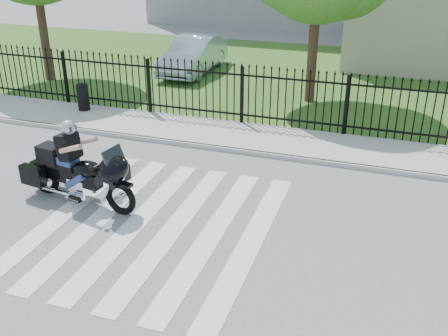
% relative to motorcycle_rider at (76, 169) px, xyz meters
% --- Properties ---
extents(ground, '(120.00, 120.00, 0.00)m').
position_rel_motorcycle_rider_xyz_m(ground, '(2.00, -0.39, -0.78)').
color(ground, slate).
rests_on(ground, ground).
extents(crosswalk, '(5.00, 5.50, 0.01)m').
position_rel_motorcycle_rider_xyz_m(crosswalk, '(2.00, -0.39, -0.77)').
color(crosswalk, silver).
rests_on(crosswalk, ground).
extents(sidewalk, '(40.00, 2.00, 0.12)m').
position_rel_motorcycle_rider_xyz_m(sidewalk, '(2.00, 4.61, -0.72)').
color(sidewalk, '#ADAAA3').
rests_on(sidewalk, ground).
extents(curb, '(40.00, 0.12, 0.12)m').
position_rel_motorcycle_rider_xyz_m(curb, '(2.00, 3.61, -0.72)').
color(curb, '#ADAAA3').
rests_on(curb, ground).
extents(grass_strip, '(40.00, 12.00, 0.02)m').
position_rel_motorcycle_rider_xyz_m(grass_strip, '(2.00, 11.61, -0.77)').
color(grass_strip, '#355D20').
rests_on(grass_strip, ground).
extents(iron_fence, '(26.00, 0.04, 1.80)m').
position_rel_motorcycle_rider_xyz_m(iron_fence, '(2.00, 5.61, 0.12)').
color(iron_fence, black).
rests_on(iron_fence, ground).
extents(motorcycle_rider, '(2.87, 1.22, 1.91)m').
position_rel_motorcycle_rider_xyz_m(motorcycle_rider, '(0.00, 0.00, 0.00)').
color(motorcycle_rider, black).
rests_on(motorcycle_rider, ground).
extents(parked_car, '(1.50, 4.26, 1.40)m').
position_rel_motorcycle_rider_xyz_m(parked_car, '(-1.59, 10.84, -0.06)').
color(parked_car, '#A0B4CA').
rests_on(parked_car, grass_strip).
extents(litter_bin, '(0.46, 0.46, 0.83)m').
position_rel_motorcycle_rider_xyz_m(litter_bin, '(-3.07, 5.09, -0.25)').
color(litter_bin, black).
rests_on(litter_bin, sidewalk).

